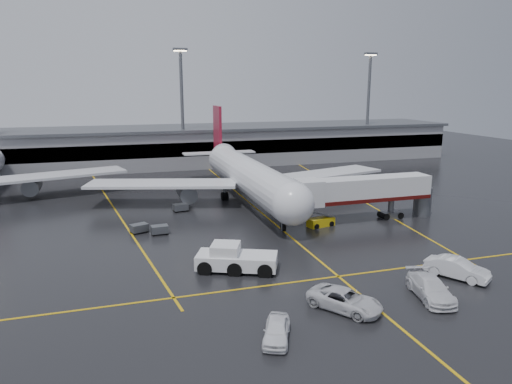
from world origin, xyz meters
name	(u,v)px	position (x,y,z in m)	size (l,w,h in m)	color
ground	(265,216)	(0.00, 0.00, 0.00)	(220.00, 220.00, 0.00)	black
apron_line_centre	(265,216)	(0.00, 0.00, 0.01)	(0.25, 90.00, 0.02)	gold
apron_line_stop	(338,276)	(0.00, -22.00, 0.01)	(60.00, 0.25, 0.02)	gold
apron_line_left	(115,209)	(-20.00, 10.00, 0.01)	(0.25, 70.00, 0.02)	gold
apron_line_right	(347,192)	(18.00, 10.00, 0.01)	(0.25, 70.00, 0.02)	gold
terminal	(201,145)	(0.00, 47.93, 4.32)	(122.00, 19.00, 8.60)	gray
light_mast_mid	(182,102)	(-5.00, 42.00, 14.47)	(3.00, 1.20, 25.45)	#595B60
light_mast_right	(368,100)	(40.00, 42.00, 14.47)	(3.00, 1.20, 25.45)	#595B60
main_airliner	(246,174)	(0.00, 9.70, 4.21)	(48.80, 45.60, 14.10)	silver
jet_bridge	(365,192)	(11.87, -6.00, 3.93)	(19.90, 3.40, 6.05)	silver
pushback_tractor	(235,259)	(-8.99, -17.57, 1.10)	(8.36, 5.93, 2.77)	white
belt_loader	(321,222)	(5.32, -6.57, 0.56)	(3.80, 2.30, 2.25)	gold
service_van_a	(345,300)	(-2.61, -28.18, 0.84)	(2.80, 6.07, 1.69)	silver
service_van_b	(431,288)	(5.34, -28.41, 0.88)	(2.48, 6.09, 1.77)	silver
service_van_c	(457,268)	(10.45, -25.53, 0.95)	(2.00, 5.74, 1.89)	silver
service_van_d	(277,330)	(-9.38, -30.87, 0.75)	(1.77, 4.40, 1.50)	white
baggage_cart_a	(160,229)	(-14.87, -3.95, 0.63)	(2.07, 1.42, 1.12)	#595B60
baggage_cart_b	(139,228)	(-17.21, -2.58, 0.63)	(2.33, 1.91, 1.12)	#595B60
baggage_cart_c	(181,207)	(-10.92, 6.00, 0.63)	(2.21, 1.66, 1.12)	#595B60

